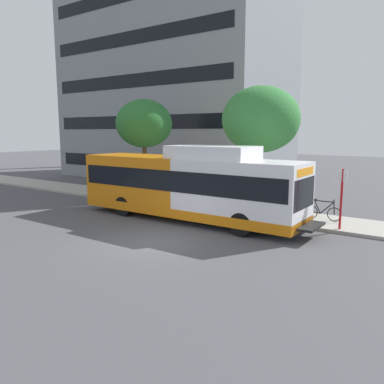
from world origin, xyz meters
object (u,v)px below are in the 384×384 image
(bus_stop_sign_pole, at_px, (342,194))
(street_tree_mid_block, at_px, (144,124))
(bicycle_parked, at_px, (322,211))
(street_tree_near_stop, at_px, (261,120))
(transit_bus, at_px, (188,186))

(bus_stop_sign_pole, height_order, street_tree_mid_block, street_tree_mid_block)
(bicycle_parked, bearing_deg, street_tree_mid_block, 86.21)
(bicycle_parked, relative_size, street_tree_near_stop, 0.27)
(transit_bus, relative_size, street_tree_mid_block, 1.97)
(bus_stop_sign_pole, height_order, bicycle_parked, bus_stop_sign_pole)
(street_tree_near_stop, bearing_deg, transit_bus, 153.75)
(bus_stop_sign_pole, relative_size, street_tree_near_stop, 0.40)
(transit_bus, height_order, street_tree_mid_block, street_tree_mid_block)
(street_tree_near_stop, bearing_deg, bicycle_parked, -100.65)
(bicycle_parked, bearing_deg, bus_stop_sign_pole, -139.39)
(bicycle_parked, height_order, street_tree_near_stop, street_tree_near_stop)
(transit_bus, height_order, bus_stop_sign_pole, transit_bus)
(transit_bus, distance_m, street_tree_near_stop, 5.39)
(bus_stop_sign_pole, xyz_separation_m, street_tree_near_stop, (2.00, 4.77, 3.26))
(transit_bus, height_order, bicycle_parked, transit_bus)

